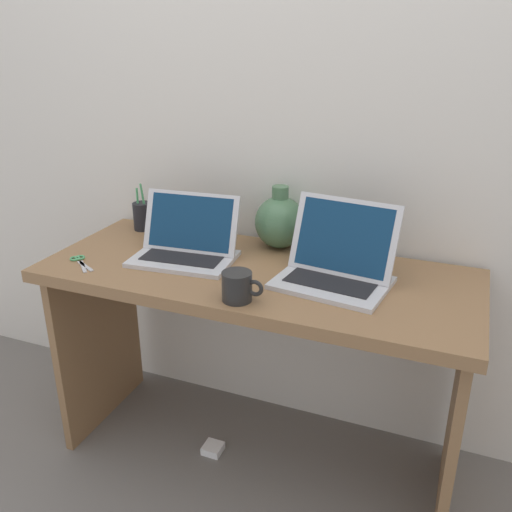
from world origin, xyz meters
TOP-DOWN VIEW (x-y plane):
  - ground_plane at (0.00, 0.00)m, footprint 6.00×6.00m
  - back_wall at (0.00, 0.33)m, footprint 4.40×0.04m
  - desk at (0.00, 0.00)m, footprint 1.41×0.57m
  - laptop_left at (-0.26, 0.02)m, footprint 0.35×0.26m
  - laptop_right at (0.26, 0.02)m, footprint 0.36×0.29m
  - green_vase at (0.00, 0.23)m, footprint 0.18×0.18m
  - coffee_mug at (0.03, -0.22)m, footprint 0.12×0.09m
  - pen_cup at (-0.55, 0.20)m, footprint 0.07×0.07m
  - scissors at (-0.58, -0.15)m, footprint 0.14×0.11m
  - power_brick at (-0.15, -0.05)m, footprint 0.07×0.07m

SIDE VIEW (x-z plane):
  - ground_plane at x=0.00m, z-range 0.00..0.00m
  - power_brick at x=-0.15m, z-range 0.00..0.03m
  - desk at x=0.00m, z-range 0.21..0.96m
  - scissors at x=-0.58m, z-range 0.75..0.76m
  - coffee_mug at x=0.03m, z-range 0.75..0.84m
  - pen_cup at x=-0.55m, z-range 0.72..0.90m
  - laptop_left at x=-0.26m, z-range 0.70..0.92m
  - laptop_right at x=0.26m, z-range 0.70..0.94m
  - green_vase at x=0.00m, z-range 0.74..0.96m
  - back_wall at x=0.00m, z-range 0.00..2.40m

